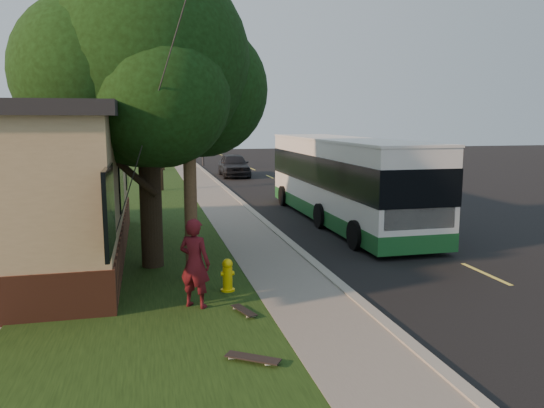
{
  "coord_description": "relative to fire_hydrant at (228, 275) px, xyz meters",
  "views": [
    {
      "loc": [
        -4.29,
        -11.38,
        3.86
      ],
      "look_at": [
        -0.83,
        3.12,
        1.5
      ],
      "focal_mm": 35.0,
      "sensor_mm": 36.0,
      "label": 1
    }
  ],
  "objects": [
    {
      "name": "ground",
      "position": [
        2.6,
        0.0,
        -0.43
      ],
      "size": [
        120.0,
        120.0,
        0.0
      ],
      "primitive_type": "plane",
      "color": "black",
      "rests_on": "ground"
    },
    {
      "name": "road",
      "position": [
        6.6,
        10.0,
        -0.43
      ],
      "size": [
        8.0,
        80.0,
        0.01
      ],
      "primitive_type": "cube",
      "color": "black",
      "rests_on": "ground"
    },
    {
      "name": "curb",
      "position": [
        2.6,
        10.0,
        -0.37
      ],
      "size": [
        0.25,
        80.0,
        0.12
      ],
      "primitive_type": "cube",
      "color": "gray",
      "rests_on": "ground"
    },
    {
      "name": "sidewalk",
      "position": [
        1.6,
        10.0,
        -0.39
      ],
      "size": [
        2.0,
        80.0,
        0.08
      ],
      "primitive_type": "cube",
      "color": "slate",
      "rests_on": "ground"
    },
    {
      "name": "grass_verge",
      "position": [
        -1.9,
        10.0,
        -0.4
      ],
      "size": [
        5.0,
        80.0,
        0.07
      ],
      "primitive_type": "cube",
      "color": "black",
      "rests_on": "ground"
    },
    {
      "name": "fire_hydrant",
      "position": [
        0.0,
        0.0,
        0.0
      ],
      "size": [
        0.32,
        0.32,
        0.74
      ],
      "color": "yellow",
      "rests_on": "grass_verge"
    },
    {
      "name": "utility_pole",
      "position": [
        -0.71,
        0.99,
        4.2
      ],
      "size": [
        2.86,
        3.21,
        9.07
      ],
      "color": "#473321",
      "rests_on": "ground"
    },
    {
      "name": "leafy_tree",
      "position": [
        -1.57,
        2.65,
        4.73
      ],
      "size": [
        6.3,
        6.0,
        7.8
      ],
      "color": "black",
      "rests_on": "grass_verge"
    },
    {
      "name": "bare_tree_near",
      "position": [
        -0.9,
        18.0,
        1.72
      ],
      "size": [
        1.38,
        1.21,
        4.31
      ],
      "color": "black",
      "rests_on": "grass_verge"
    },
    {
      "name": "bare_tree_far",
      "position": [
        -0.4,
        30.0,
        1.57
      ],
      "size": [
        1.38,
        1.21,
        4.03
      ],
      "color": "black",
      "rests_on": "grass_verge"
    },
    {
      "name": "traffic_signal",
      "position": [
        3.1,
        34.0,
        2.73
      ],
      "size": [
        0.18,
        0.22,
        5.5
      ],
      "color": "#2D2D30",
      "rests_on": "ground"
    },
    {
      "name": "transit_bus",
      "position": [
        5.6,
        7.47,
        1.27
      ],
      "size": [
        2.72,
        11.8,
        3.19
      ],
      "color": "silver",
      "rests_on": "ground"
    },
    {
      "name": "skateboarder",
      "position": [
        -0.8,
        -0.87,
        0.56
      ],
      "size": [
        0.81,
        0.75,
        1.85
      ],
      "primitive_type": "imported",
      "rotation": [
        0.0,
        0.0,
        2.54
      ],
      "color": "#521018",
      "rests_on": "grass_verge"
    },
    {
      "name": "skateboard_main",
      "position": [
        0.1,
        -1.47,
        -0.31
      ],
      "size": [
        0.43,
        0.8,
        0.07
      ],
      "color": "black",
      "rests_on": "grass_verge"
    },
    {
      "name": "skateboard_spare",
      "position": [
        -0.15,
        -3.62,
        -0.3
      ],
      "size": [
        0.87,
        0.69,
        0.08
      ],
      "color": "black",
      "rests_on": "grass_verge"
    },
    {
      "name": "dumpster",
      "position": [
        -4.55,
        8.87,
        0.21
      ],
      "size": [
        1.52,
        1.29,
        1.2
      ],
      "color": "#133220",
      "rests_on": "building_lot"
    },
    {
      "name": "distant_car",
      "position": [
        4.26,
        24.87,
        0.36
      ],
      "size": [
        2.01,
        4.71,
        1.59
      ],
      "primitive_type": "imported",
      "rotation": [
        0.0,
        0.0,
        -0.03
      ],
      "color": "black",
      "rests_on": "ground"
    }
  ]
}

